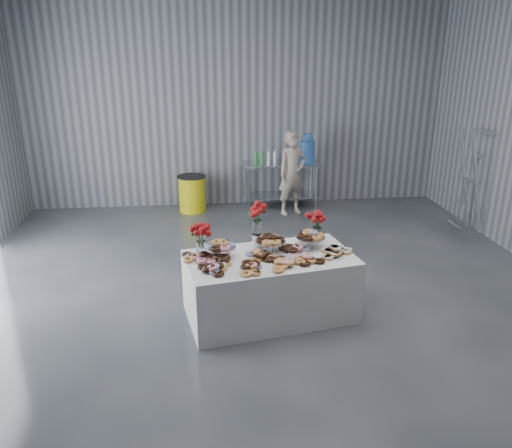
{
  "coord_description": "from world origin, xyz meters",
  "views": [
    {
      "loc": [
        -0.71,
        -5.18,
        3.03
      ],
      "look_at": [
        -0.08,
        0.43,
        1.0
      ],
      "focal_mm": 35.0,
      "sensor_mm": 36.0,
      "label": 1
    }
  ],
  "objects_px": {
    "display_table": "(270,286)",
    "water_jug": "(307,149)",
    "prep_table": "(281,177)",
    "person": "(292,173)",
    "trash_barrel": "(192,194)",
    "stepladder": "(470,180)"
  },
  "relations": [
    {
      "from": "stepladder",
      "to": "prep_table",
      "type": "bearing_deg",
      "value": 150.91
    },
    {
      "from": "stepladder",
      "to": "display_table",
      "type": "bearing_deg",
      "value": -146.36
    },
    {
      "from": "prep_table",
      "to": "water_jug",
      "type": "distance_m",
      "value": 0.73
    },
    {
      "from": "prep_table",
      "to": "water_jug",
      "type": "height_order",
      "value": "water_jug"
    },
    {
      "from": "water_jug",
      "to": "prep_table",
      "type": "bearing_deg",
      "value": 180.0
    },
    {
      "from": "prep_table",
      "to": "stepladder",
      "type": "xyz_separation_m",
      "value": [
        2.93,
        -1.63,
        0.28
      ]
    },
    {
      "from": "display_table",
      "to": "stepladder",
      "type": "bearing_deg",
      "value": 33.64
    },
    {
      "from": "water_jug",
      "to": "trash_barrel",
      "type": "relative_size",
      "value": 0.8
    },
    {
      "from": "display_table",
      "to": "water_jug",
      "type": "relative_size",
      "value": 3.43
    },
    {
      "from": "prep_table",
      "to": "display_table",
      "type": "bearing_deg",
      "value": -100.79
    },
    {
      "from": "display_table",
      "to": "water_jug",
      "type": "height_order",
      "value": "water_jug"
    },
    {
      "from": "stepladder",
      "to": "trash_barrel",
      "type": "bearing_deg",
      "value": 161.15
    },
    {
      "from": "display_table",
      "to": "stepladder",
      "type": "height_order",
      "value": "stepladder"
    },
    {
      "from": "display_table",
      "to": "water_jug",
      "type": "distance_m",
      "value": 4.37
    },
    {
      "from": "display_table",
      "to": "person",
      "type": "xyz_separation_m",
      "value": [
        0.93,
        3.73,
        0.4
      ]
    },
    {
      "from": "display_table",
      "to": "water_jug",
      "type": "xyz_separation_m",
      "value": [
        1.28,
        4.1,
        0.77
      ]
    },
    {
      "from": "person",
      "to": "trash_barrel",
      "type": "bearing_deg",
      "value": 148.4
    },
    {
      "from": "trash_barrel",
      "to": "stepladder",
      "type": "xyz_separation_m",
      "value": [
        4.66,
        -1.59,
        0.55
      ]
    },
    {
      "from": "trash_barrel",
      "to": "stepladder",
      "type": "bearing_deg",
      "value": -18.85
    },
    {
      "from": "display_table",
      "to": "person",
      "type": "height_order",
      "value": "person"
    },
    {
      "from": "water_jug",
      "to": "person",
      "type": "relative_size",
      "value": 0.36
    },
    {
      "from": "prep_table",
      "to": "trash_barrel",
      "type": "bearing_deg",
      "value": -178.59
    }
  ]
}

